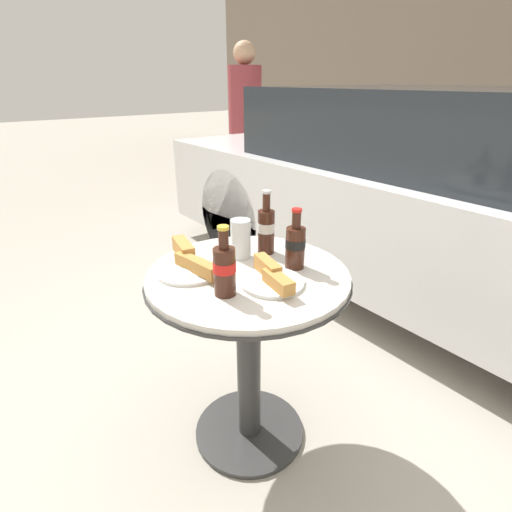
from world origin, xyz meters
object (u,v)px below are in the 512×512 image
object	(u,v)px
drinking_glass	(241,240)
parked_car	(457,200)
cola_bottle_right	(225,268)
lunch_plate_near	(272,278)
lunch_plate_far	(190,263)
cola_bottle_center	(295,245)
cola_bottle_left	(266,229)
pedestrian	(245,119)
bistro_table	(248,325)

from	to	relation	value
drinking_glass	parked_car	world-z (taller)	parked_car
cola_bottle_right	lunch_plate_near	size ratio (longest dim) A/B	0.97
lunch_plate_near	lunch_plate_far	distance (m)	0.29
lunch_plate_far	cola_bottle_center	bearing A→B (deg)	54.61
cola_bottle_left	pedestrian	size ratio (longest dim) A/B	0.14
lunch_plate_far	bistro_table	bearing A→B (deg)	44.71
drinking_glass	cola_bottle_center	bearing A→B (deg)	27.85
lunch_plate_far	pedestrian	size ratio (longest dim) A/B	0.19
cola_bottle_left	cola_bottle_center	xyz separation A→B (m)	(0.16, -0.00, -0.01)
cola_bottle_right	cola_bottle_center	world-z (taller)	cola_bottle_right
cola_bottle_left	lunch_plate_far	world-z (taller)	cola_bottle_left
parked_car	lunch_plate_near	bearing A→B (deg)	-80.38
bistro_table	cola_bottle_right	size ratio (longest dim) A/B	3.36
cola_bottle_center	lunch_plate_near	bearing A→B (deg)	-70.76
cola_bottle_left	cola_bottle_right	size ratio (longest dim) A/B	1.09
cola_bottle_right	lunch_plate_far	bearing A→B (deg)	179.45
drinking_glass	lunch_plate_near	xyz separation A→B (m)	(0.23, -0.05, -0.04)
cola_bottle_center	lunch_plate_near	size ratio (longest dim) A/B	0.93
cola_bottle_left	parked_car	size ratio (longest dim) A/B	0.06
bistro_table	lunch_plate_far	size ratio (longest dim) A/B	2.32
cola_bottle_right	drinking_glass	bearing A→B (deg)	134.32
bistro_table	cola_bottle_right	bearing A→B (deg)	-61.84
bistro_table	lunch_plate_far	world-z (taller)	lunch_plate_far
cola_bottle_right	lunch_plate_near	distance (m)	0.17
cola_bottle_center	lunch_plate_far	distance (m)	0.36
parked_car	pedestrian	size ratio (longest dim) A/B	2.51
pedestrian	bistro_table	bearing A→B (deg)	-36.28
lunch_plate_far	parked_car	distance (m)	1.93
cola_bottle_center	parked_car	world-z (taller)	parked_car
bistro_table	pedestrian	bearing A→B (deg)	143.72
cola_bottle_left	cola_bottle_center	distance (m)	0.16
lunch_plate_far	pedestrian	bearing A→B (deg)	140.17
lunch_plate_near	parked_car	distance (m)	1.80
bistro_table	cola_bottle_left	distance (m)	0.35
cola_bottle_left	cola_bottle_center	world-z (taller)	cola_bottle_left
cola_bottle_left	cola_bottle_right	world-z (taller)	cola_bottle_left
cola_bottle_center	drinking_glass	world-z (taller)	cola_bottle_center
cola_bottle_center	drinking_glass	size ratio (longest dim) A/B	1.47
lunch_plate_near	cola_bottle_right	bearing A→B (deg)	-104.37
lunch_plate_near	pedestrian	bearing A→B (deg)	145.05
cola_bottle_right	drinking_glass	world-z (taller)	cola_bottle_right
cola_bottle_left	cola_bottle_center	size ratio (longest dim) A/B	1.13
bistro_table	pedestrian	size ratio (longest dim) A/B	0.44
cola_bottle_left	cola_bottle_right	bearing A→B (deg)	-60.17
cola_bottle_right	parked_car	xyz separation A→B (m)	(-0.26, 1.92, -0.19)
cola_bottle_left	lunch_plate_near	xyz separation A→B (m)	(0.21, -0.14, -0.07)
bistro_table	cola_bottle_center	bearing A→B (deg)	66.58
cola_bottle_left	lunch_plate_far	size ratio (longest dim) A/B	0.75
pedestrian	lunch_plate_far	bearing A→B (deg)	-39.83
drinking_glass	lunch_plate_far	world-z (taller)	drinking_glass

